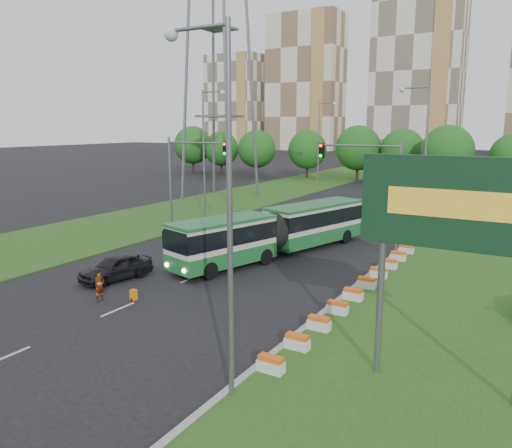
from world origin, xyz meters
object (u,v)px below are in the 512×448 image
Objects in this scene: traffic_mast_left at (186,171)px; articulated_bus at (274,231)px; traffic_mast_median at (375,180)px; shopping_trolley at (134,295)px; pedestrian at (100,286)px; car_left_far at (242,220)px; billboard at (455,214)px; car_left_near at (116,267)px; transmission_pylon at (218,10)px.

articulated_bus is at bearing -10.51° from traffic_mast_left.
traffic_mast_median is 17.41m from shopping_trolley.
pedestrian is at bearing -141.54° from shopping_trolley.
car_left_far is 19.37m from shopping_trolley.
traffic_mast_median reaches higher than articulated_bus.
billboard is at bearing -87.60° from pedestrian.
billboard is 1.82× the size of car_left_near.
shopping_trolley is (3.35, -2.04, -0.48)m from car_left_near.
articulated_bus is (9.00, -1.67, -3.64)m from traffic_mast_left.
car_left_far is at bearing 135.56° from billboard.
car_left_near is at bearing 36.81° from pedestrian.
traffic_mast_median reaches higher than car_left_far.
car_left_near is (-5.30, -9.84, -0.96)m from articulated_bus.
billboard is 1.00× the size of traffic_mast_median.
traffic_mast_left is 9.85m from articulated_bus.
car_left_near is 16.75m from car_left_far.
shopping_trolley is at bearing -18.82° from car_left_near.
traffic_mast_median is at bearing 3.77° from traffic_mast_left.
articulated_bus is 31.25× the size of shopping_trolley.
transmission_pylon is at bearing 144.00° from traffic_mast_median.
shopping_trolley is at bearing -50.87° from pedestrian.
traffic_mast_median reaches higher than car_left_near.
pedestrian is at bearing -68.72° from traffic_mast_left.
pedestrian is (-3.34, -12.86, -0.90)m from articulated_bus.
car_left_far is (-1.64, 16.67, -0.07)m from car_left_near.
shopping_trolley is (4.99, -18.71, -0.41)m from car_left_far.
pedestrian is at bearing -121.44° from traffic_mast_median.
pedestrian is (3.59, -19.70, 0.13)m from car_left_far.
car_left_near is at bearing 151.94° from shopping_trolley.
traffic_mast_left is 0.47× the size of articulated_bus.
car_left_near is at bearing -66.40° from transmission_pylon.
transmission_pylon is 42.54m from shopping_trolley.
car_left_far is (2.07, 5.16, -4.67)m from traffic_mast_left.
billboard is 17.80m from pedestrian.
shopping_trolley is (-15.57, 1.45, -5.89)m from billboard.
car_left_near is (-11.45, -12.51, -4.60)m from traffic_mast_median.
traffic_mast_left is at bearing -63.14° from transmission_pylon.
car_left_far reaches higher than shopping_trolley.
traffic_mast_left is 1.93× the size of car_left_far.
car_left_far is 7.64× the size of shopping_trolley.
articulated_bus is 10.41× the size of pedestrian.
articulated_bus is at bearing 135.62° from billboard.
car_left_near is (3.71, -11.51, -4.60)m from traffic_mast_left.
traffic_mast_median and traffic_mast_left have the same top height.
billboard is at bearing -58.11° from car_left_far.
transmission_pylon reaches higher than car_left_far.
traffic_mast_median is at bearing -36.00° from transmission_pylon.
articulated_bus is 11.21m from car_left_near.
articulated_bus is 3.86× the size of car_left_near.
billboard is 1.00× the size of traffic_mast_left.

